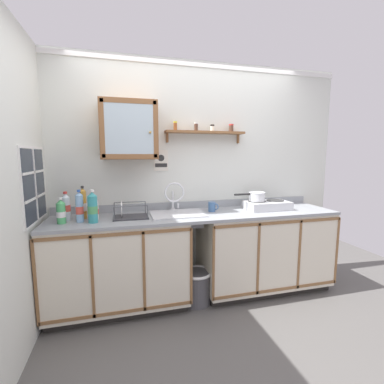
{
  "coord_description": "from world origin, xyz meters",
  "views": [
    {
      "loc": [
        -0.78,
        -2.36,
        1.51
      ],
      "look_at": [
        -0.04,
        0.38,
        1.13
      ],
      "focal_mm": 25.19,
      "sensor_mm": 36.0,
      "label": 1
    }
  ],
  "objects_px": {
    "hot_plate_stove": "(267,205)",
    "warning_sign": "(161,161)",
    "mug": "(212,207)",
    "bottle_soda_green_2": "(61,212)",
    "bottle_water_clear_4": "(66,207)",
    "bottle_detergent_teal_5": "(93,208)",
    "dish_rack": "(129,215)",
    "trash_bin": "(197,286)",
    "wall_cabinet": "(129,130)",
    "sink": "(177,214)",
    "bottle_opaque_white_3": "(94,209)",
    "bottle_juice_amber_1": "(83,204)",
    "saucepan": "(257,196)",
    "bottle_water_blue_0": "(80,208)"
  },
  "relations": [
    {
      "from": "hot_plate_stove",
      "to": "warning_sign",
      "type": "distance_m",
      "value": 1.28
    },
    {
      "from": "mug",
      "to": "bottle_soda_green_2",
      "type": "bearing_deg",
      "value": -174.5
    },
    {
      "from": "bottle_water_clear_4",
      "to": "mug",
      "type": "relative_size",
      "value": 2.62
    },
    {
      "from": "bottle_detergent_teal_5",
      "to": "dish_rack",
      "type": "relative_size",
      "value": 0.9
    },
    {
      "from": "hot_plate_stove",
      "to": "bottle_detergent_teal_5",
      "type": "bearing_deg",
      "value": -175.55
    },
    {
      "from": "dish_rack",
      "to": "trash_bin",
      "type": "distance_m",
      "value": 1.0
    },
    {
      "from": "bottle_water_clear_4",
      "to": "wall_cabinet",
      "type": "xyz_separation_m",
      "value": [
        0.59,
        0.12,
        0.72
      ]
    },
    {
      "from": "sink",
      "to": "bottle_opaque_white_3",
      "type": "relative_size",
      "value": 2.33
    },
    {
      "from": "bottle_detergent_teal_5",
      "to": "warning_sign",
      "type": "height_order",
      "value": "warning_sign"
    },
    {
      "from": "bottle_juice_amber_1",
      "to": "dish_rack",
      "type": "relative_size",
      "value": 0.94
    },
    {
      "from": "bottle_opaque_white_3",
      "to": "mug",
      "type": "bearing_deg",
      "value": 3.4
    },
    {
      "from": "bottle_detergent_teal_5",
      "to": "mug",
      "type": "height_order",
      "value": "bottle_detergent_teal_5"
    },
    {
      "from": "dish_rack",
      "to": "mug",
      "type": "bearing_deg",
      "value": 4.61
    },
    {
      "from": "sink",
      "to": "saucepan",
      "type": "height_order",
      "value": "sink"
    },
    {
      "from": "bottle_water_clear_4",
      "to": "mug",
      "type": "distance_m",
      "value": 1.44
    },
    {
      "from": "wall_cabinet",
      "to": "trash_bin",
      "type": "relative_size",
      "value": 1.65
    },
    {
      "from": "sink",
      "to": "dish_rack",
      "type": "bearing_deg",
      "value": -173.95
    },
    {
      "from": "mug",
      "to": "saucepan",
      "type": "bearing_deg",
      "value": -2.1
    },
    {
      "from": "trash_bin",
      "to": "bottle_juice_amber_1",
      "type": "bearing_deg",
      "value": 170.35
    },
    {
      "from": "hot_plate_stove",
      "to": "bottle_water_blue_0",
      "type": "bearing_deg",
      "value": -177.44
    },
    {
      "from": "saucepan",
      "to": "mug",
      "type": "distance_m",
      "value": 0.52
    },
    {
      "from": "bottle_soda_green_2",
      "to": "trash_bin",
      "type": "distance_m",
      "value": 1.49
    },
    {
      "from": "saucepan",
      "to": "bottle_water_clear_4",
      "type": "xyz_separation_m",
      "value": [
        -1.95,
        -0.01,
        -0.02
      ]
    },
    {
      "from": "saucepan",
      "to": "bottle_juice_amber_1",
      "type": "height_order",
      "value": "bottle_juice_amber_1"
    },
    {
      "from": "sink",
      "to": "warning_sign",
      "type": "distance_m",
      "value": 0.62
    },
    {
      "from": "bottle_juice_amber_1",
      "to": "bottle_soda_green_2",
      "type": "distance_m",
      "value": 0.23
    },
    {
      "from": "sink",
      "to": "dish_rack",
      "type": "relative_size",
      "value": 1.63
    },
    {
      "from": "bottle_soda_green_2",
      "to": "wall_cabinet",
      "type": "bearing_deg",
      "value": 21.16
    },
    {
      "from": "saucepan",
      "to": "dish_rack",
      "type": "bearing_deg",
      "value": -177.88
    },
    {
      "from": "bottle_opaque_white_3",
      "to": "trash_bin",
      "type": "xyz_separation_m",
      "value": [
        0.97,
        -0.1,
        -0.83
      ]
    },
    {
      "from": "bottle_soda_green_2",
      "to": "trash_bin",
      "type": "xyz_separation_m",
      "value": [
        1.24,
        -0.03,
        -0.84
      ]
    },
    {
      "from": "saucepan",
      "to": "bottle_water_clear_4",
      "type": "bearing_deg",
      "value": -179.78
    },
    {
      "from": "sink",
      "to": "bottle_soda_green_2",
      "type": "distance_m",
      "value": 1.08
    },
    {
      "from": "bottle_soda_green_2",
      "to": "dish_rack",
      "type": "relative_size",
      "value": 0.7
    },
    {
      "from": "sink",
      "to": "bottle_soda_green_2",
      "type": "xyz_separation_m",
      "value": [
        -1.07,
        -0.12,
        0.11
      ]
    },
    {
      "from": "wall_cabinet",
      "to": "warning_sign",
      "type": "relative_size",
      "value": 2.53
    },
    {
      "from": "bottle_opaque_white_3",
      "to": "wall_cabinet",
      "type": "bearing_deg",
      "value": 25.83
    },
    {
      "from": "warning_sign",
      "to": "trash_bin",
      "type": "distance_m",
      "value": 1.37
    },
    {
      "from": "sink",
      "to": "dish_rack",
      "type": "height_order",
      "value": "sink"
    },
    {
      "from": "sink",
      "to": "bottle_opaque_white_3",
      "type": "distance_m",
      "value": 0.81
    },
    {
      "from": "hot_plate_stove",
      "to": "bottle_soda_green_2",
      "type": "height_order",
      "value": "bottle_soda_green_2"
    },
    {
      "from": "bottle_juice_amber_1",
      "to": "bottle_water_clear_4",
      "type": "distance_m",
      "value": 0.15
    },
    {
      "from": "bottle_soda_green_2",
      "to": "wall_cabinet",
      "type": "relative_size",
      "value": 0.41
    },
    {
      "from": "hot_plate_stove",
      "to": "bottle_soda_green_2",
      "type": "bearing_deg",
      "value": -177.27
    },
    {
      "from": "mug",
      "to": "bottle_water_blue_0",
      "type": "bearing_deg",
      "value": -174.43
    },
    {
      "from": "bottle_water_blue_0",
      "to": "wall_cabinet",
      "type": "xyz_separation_m",
      "value": [
        0.46,
        0.22,
        0.71
      ]
    },
    {
      "from": "saucepan",
      "to": "trash_bin",
      "type": "distance_m",
      "value": 1.16
    },
    {
      "from": "dish_rack",
      "to": "hot_plate_stove",
      "type": "bearing_deg",
      "value": 1.12
    },
    {
      "from": "bottle_juice_amber_1",
      "to": "bottle_detergent_teal_5",
      "type": "relative_size",
      "value": 1.05
    },
    {
      "from": "saucepan",
      "to": "wall_cabinet",
      "type": "relative_size",
      "value": 0.64
    }
  ]
}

